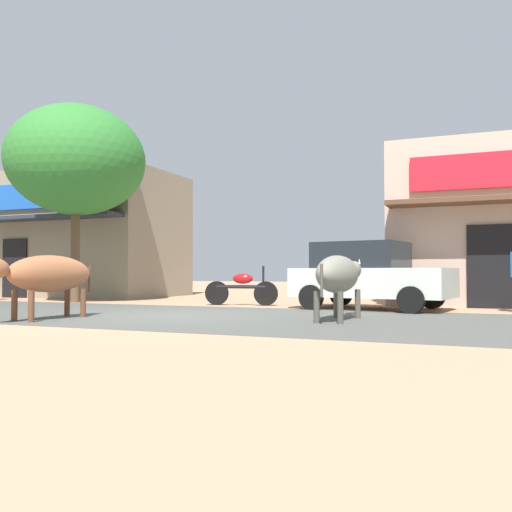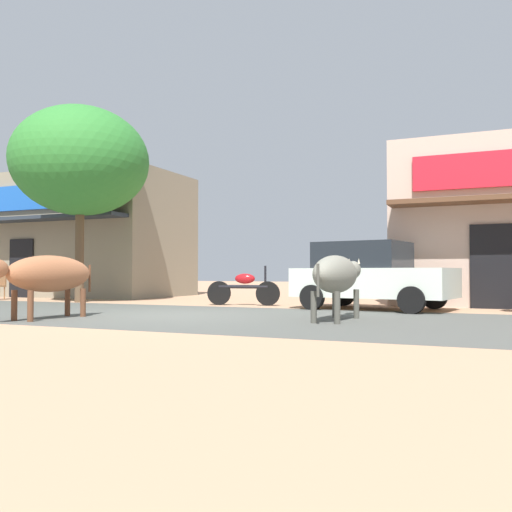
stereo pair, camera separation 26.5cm
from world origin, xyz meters
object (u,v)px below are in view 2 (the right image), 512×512
at_px(cow_far_dark, 337,275).
at_px(roadside_tree, 80,161).
at_px(parked_hatchback_car, 370,275).
at_px(parked_motorcycle, 244,288).
at_px(cow_near_brown, 48,274).

bearing_deg(cow_far_dark, roadside_tree, 161.05).
xyz_separation_m(parked_hatchback_car, parked_motorcycle, (-3.48, 0.22, -0.36)).
relative_size(cow_near_brown, cow_far_dark, 1.01).
xyz_separation_m(roadside_tree, parked_motorcycle, (5.20, 0.56, -3.78)).
height_order(parked_motorcycle, cow_near_brown, cow_near_brown).
relative_size(parked_hatchback_car, cow_far_dark, 1.55).
relative_size(roadside_tree, cow_far_dark, 2.31).
bearing_deg(cow_far_dark, parked_motorcycle, 134.81).
bearing_deg(cow_far_dark, cow_near_brown, -160.06).
distance_m(parked_hatchback_car, parked_motorcycle, 3.51).
distance_m(roadside_tree, cow_far_dark, 9.85).
distance_m(roadside_tree, parked_motorcycle, 6.46).
distance_m(roadside_tree, cow_near_brown, 6.92).
xyz_separation_m(roadside_tree, parked_hatchback_car, (8.69, 0.34, -3.42)).
height_order(roadside_tree, parked_motorcycle, roadside_tree).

